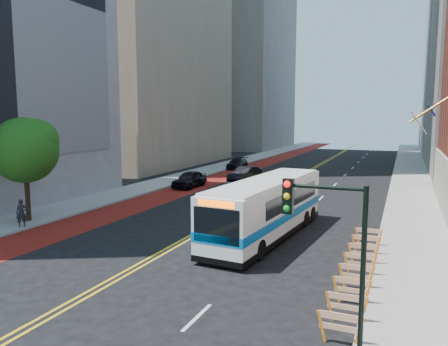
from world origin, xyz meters
TOP-DOWN VIEW (x-y plane):
  - ground at (0.00, 0.00)m, footprint 160.00×160.00m
  - sidewalk_left at (-12.00, 30.00)m, footprint 4.00×140.00m
  - sidewalk_right at (12.00, 30.00)m, footprint 4.00×140.00m
  - bus_lane_paint at (-8.10, 30.00)m, footprint 3.60×140.00m
  - center_line_inner at (-0.18, 30.00)m, footprint 0.14×140.00m
  - center_line_outer at (0.18, 30.00)m, footprint 0.14×140.00m
  - lane_dashes at (4.80, 38.00)m, footprint 0.14×98.20m
  - construction_barriers at (9.60, 3.42)m, footprint 1.42×10.91m
  - street_tree at (-11.24, 6.04)m, footprint 4.20×4.20m
  - traffic_signal at (9.41, -3.51)m, footprint 2.21×0.34m
  - transit_bus at (4.07, 8.77)m, footprint 3.72×12.37m
  - car_a at (-8.15, 22.88)m, footprint 2.00×4.76m
  - car_b at (-4.42, 28.53)m, footprint 2.44×5.09m
  - car_c at (-9.30, 39.13)m, footprint 2.41×5.06m
  - pedestrian at (-10.40, 4.63)m, footprint 0.74×0.71m

SIDE VIEW (x-z plane):
  - ground at x=0.00m, z-range 0.00..0.00m
  - center_line_inner at x=-0.18m, z-range 0.00..0.01m
  - center_line_outer at x=0.18m, z-range 0.00..0.01m
  - bus_lane_paint at x=-8.10m, z-range 0.00..0.01m
  - lane_dashes at x=4.80m, z-range 0.00..0.01m
  - sidewalk_left at x=-12.00m, z-range 0.00..0.15m
  - sidewalk_right at x=12.00m, z-range 0.00..0.15m
  - construction_barriers at x=9.60m, z-range 0.17..1.18m
  - car_c at x=-9.30m, z-range 0.00..1.42m
  - car_b at x=-4.42m, z-range 0.00..1.61m
  - car_a at x=-8.15m, z-range 0.00..1.61m
  - pedestrian at x=-10.40m, z-range 0.15..1.85m
  - transit_bus at x=4.07m, z-range 0.07..3.42m
  - traffic_signal at x=9.41m, z-range 1.18..6.26m
  - street_tree at x=-11.24m, z-range 1.56..8.26m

